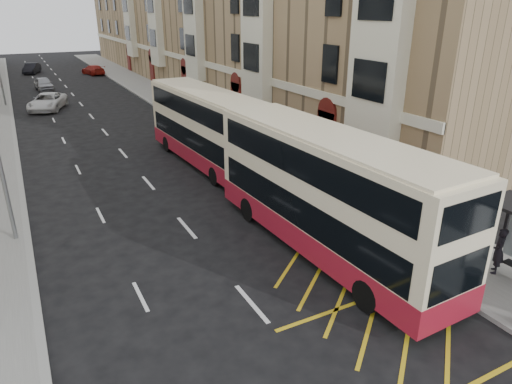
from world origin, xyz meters
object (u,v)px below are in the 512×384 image
car_red (93,70)px  car_dark (32,68)px  pedestrian_far (440,241)px  white_van (47,102)px  pedestrian_mid (466,216)px  double_decker_front (326,193)px  car_silver (44,84)px  double_decker_rear (205,127)px  pedestrian_near (499,251)px

car_red → car_dark: bearing=-48.8°
pedestrian_far → white_van: pedestrian_far is taller
pedestrian_mid → white_van: 36.86m
double_decker_front → pedestrian_mid: (5.45, -1.90, -1.32)m
car_dark → car_red: bearing=-17.1°
pedestrian_far → car_dark: 63.89m
white_van → car_red: (7.65, 22.31, -0.08)m
pedestrian_far → white_van: (-9.89, 35.68, -0.29)m
double_decker_front → car_red: bearing=87.1°
car_silver → car_red: (7.09, 10.84, -0.06)m
pedestrian_mid → car_red: size_ratio=0.39×
double_decker_rear → pedestrian_far: bearing=-81.6°
double_decker_front → double_decker_rear: 11.80m
car_silver → pedestrian_mid: bearing=-80.5°
double_decker_rear → car_silver: 33.14m
pedestrian_mid → car_dark: 63.36m
pedestrian_mid → car_red: bearing=99.3°
double_decker_front → white_van: 33.57m
car_red → pedestrian_far: bearing=78.2°
pedestrian_near → car_silver: (-10.59, 48.54, -0.26)m
pedestrian_mid → white_van: size_ratio=0.33×
pedestrian_near → car_silver: pedestrian_near is taller
white_van → car_silver: white_van is taller
double_decker_rear → car_silver: size_ratio=2.62×
pedestrian_near → pedestrian_far: 1.88m
double_decker_front → car_red: 55.14m
double_decker_front → double_decker_rear: bearing=87.9°
car_dark → car_red: car_dark is taller
white_van → car_dark: 27.48m
pedestrian_far → car_silver: size_ratio=0.42×
car_silver → white_van: bearing=-97.7°
double_decker_front → pedestrian_near: bearing=-47.9°
pedestrian_far → car_silver: 48.07m
double_decker_front → pedestrian_near: 6.12m
car_silver → car_red: bearing=51.8°
pedestrian_near → car_red: (-3.50, 59.38, -0.32)m
double_decker_front → pedestrian_far: size_ratio=6.63×
white_van → double_decker_rear: bearing=-51.0°
car_silver → double_decker_rear: bearing=-83.8°
pedestrian_mid → car_dark: size_ratio=0.40×
white_van → car_dark: white_van is taller
double_decker_rear → double_decker_front: bearing=-92.8°
double_decker_rear → car_dark: (-6.73, 48.48, -1.51)m
pedestrian_far → car_red: pedestrian_far is taller
pedestrian_mid → white_van: (-12.43, 34.70, -0.29)m
car_red → double_decker_rear: bearing=75.1°
pedestrian_mid → car_silver: 47.67m
white_van → car_red: white_van is taller
pedestrian_near → white_van: pedestrian_near is taller
car_silver → pedestrian_near: bearing=-82.6°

